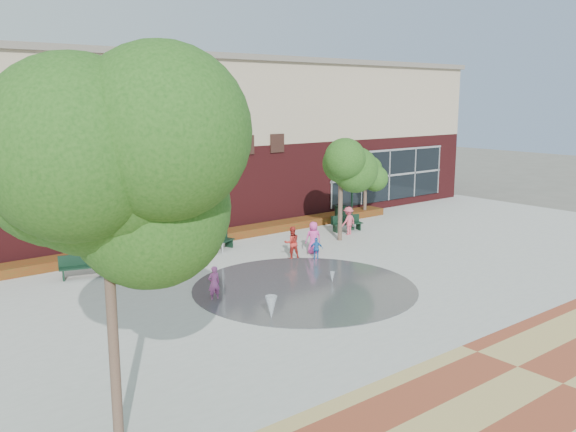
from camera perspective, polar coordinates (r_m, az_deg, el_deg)
ground at (r=20.93m, az=6.93°, el=-8.66°), size 120.00×120.00×0.00m
plaza_concrete at (r=23.74m, az=0.00°, el=-6.16°), size 46.00×18.00×0.01m
paver_band at (r=17.17m, az=24.34°, el=-14.15°), size 46.00×6.00×0.01m
splash_pad at (r=23.01m, az=1.56°, el=-6.73°), size 8.40×8.40×0.01m
library_building at (r=34.35m, az=-14.27°, el=6.73°), size 44.40×10.40×9.20m
flower_bed at (r=29.85m, az=-9.15°, el=-2.71°), size 26.00×1.20×0.40m
flagpole_left at (r=26.29m, az=-11.30°, el=4.90°), size 0.88×0.32×7.74m
flagpole_right at (r=27.44m, az=-6.23°, el=4.52°), size 0.87×0.14×7.05m
lamp_right at (r=32.61m, az=6.01°, el=2.44°), size 0.37×0.37×3.51m
bench_left at (r=25.44m, az=-18.54°, el=-4.87°), size 1.94×1.02×0.94m
bench_mid at (r=28.50m, az=-6.43°, el=-2.71°), size 1.79×1.06×0.87m
bench_right at (r=32.57m, az=5.52°, el=-0.97°), size 1.77×0.88×0.86m
trash_can at (r=34.11m, az=4.91°, el=0.07°), size 0.66×0.66×1.09m
tree_big_left at (r=11.96m, az=-16.88°, el=3.90°), size 4.94×4.94×7.89m
tree_mid at (r=29.87m, az=4.98°, el=4.85°), size 3.11×3.11×5.25m
tree_small_right at (r=36.28m, az=7.28°, el=4.13°), size 2.17×2.17×3.72m
water_jet_a at (r=19.85m, az=-1.57°, el=-9.70°), size 0.39×0.39×0.76m
water_jet_b at (r=23.60m, az=4.16°, el=-6.31°), size 0.19×0.19×0.43m
child_splash at (r=21.64m, az=-6.94°, el=-6.26°), size 0.47×0.33×1.24m
adult_red at (r=26.88m, az=0.36°, el=-2.51°), size 0.85×0.75×1.45m
adult_pink at (r=27.79m, az=2.39°, el=-2.04°), size 0.85×0.71×1.48m
child_blue at (r=26.78m, az=2.67°, el=-3.08°), size 0.61×0.54×0.99m
person_bench at (r=31.69m, az=5.67°, el=-0.46°), size 1.01×0.65×1.47m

